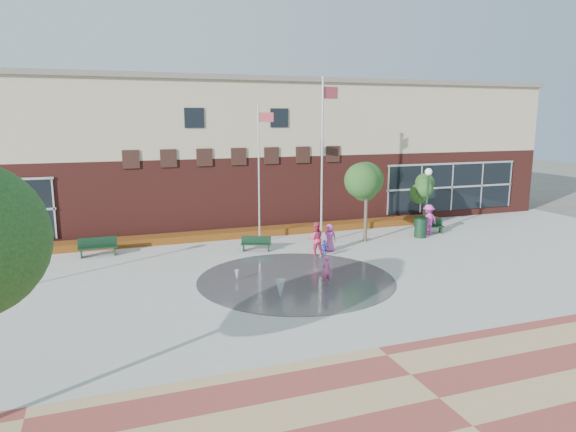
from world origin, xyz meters
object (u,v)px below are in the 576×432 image
object	(u,v)px
flagpole_right	(323,152)
bench_left	(98,251)
trash_can	(421,227)
child_splash	(326,270)
flagpole_left	(260,167)

from	to	relation	value
flagpole_right	bench_left	distance (m)	12.56
flagpole_right	bench_left	bearing A→B (deg)	158.97
trash_can	child_splash	distance (m)	10.37
bench_left	trash_can	size ratio (longest dim) A/B	1.55
bench_left	flagpole_left	bearing A→B (deg)	0.04
bench_left	child_splash	distance (m)	11.86
trash_can	bench_left	bearing A→B (deg)	173.65
flagpole_right	bench_left	world-z (taller)	flagpole_right
flagpole_right	child_splash	distance (m)	8.33
flagpole_left	flagpole_right	size ratio (longest dim) A/B	0.84
flagpole_left	bench_left	world-z (taller)	flagpole_left
flagpole_left	child_splash	size ratio (longest dim) A/B	6.08
flagpole_right	flagpole_left	bearing A→B (deg)	142.60
flagpole_left	child_splash	world-z (taller)	flagpole_left
flagpole_left	trash_can	distance (m)	9.90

